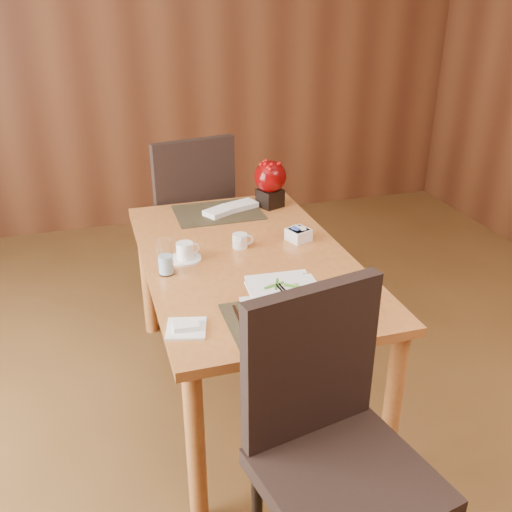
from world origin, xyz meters
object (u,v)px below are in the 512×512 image
object	(u,v)px
coffee_cup	(185,253)
sugar_caddy	(299,235)
near_chair	(331,435)
creamer_jug	(240,241)
far_chair	(188,212)
soup_setting	(284,302)
dining_table	(247,275)
water_glass	(165,257)
bread_plate	(186,328)
berry_decor	(270,181)

from	to	relation	value
coffee_cup	sugar_caddy	distance (m)	0.55
near_chair	sugar_caddy	bearing A→B (deg)	63.56
creamer_jug	far_chair	size ratio (longest dim) A/B	0.08
coffee_cup	sugar_caddy	size ratio (longest dim) A/B	1.48
soup_setting	sugar_caddy	world-z (taller)	soup_setting
creamer_jug	near_chair	size ratio (longest dim) A/B	0.09
far_chair	dining_table	bearing A→B (deg)	84.57
dining_table	water_glass	world-z (taller)	water_glass
bread_plate	far_chair	distance (m)	1.51
dining_table	soup_setting	xyz separation A→B (m)	(-0.01, -0.52, 0.15)
bread_plate	dining_table	bearing A→B (deg)	54.16
soup_setting	near_chair	size ratio (longest dim) A/B	0.28
berry_decor	far_chair	xyz separation A→B (m)	(-0.38, 0.40, -0.29)
sugar_caddy	berry_decor	bearing A→B (deg)	88.53
berry_decor	near_chair	distance (m)	1.61
soup_setting	berry_decor	world-z (taller)	berry_decor
water_glass	sugar_caddy	distance (m)	0.67
coffee_cup	creamer_jug	world-z (taller)	coffee_cup
creamer_jug	sugar_caddy	xyz separation A→B (m)	(0.29, -0.00, -0.00)
water_glass	creamer_jug	distance (m)	0.40
sugar_caddy	bread_plate	distance (m)	0.89
dining_table	water_glass	xyz separation A→B (m)	(-0.37, -0.07, 0.17)
far_chair	water_glass	bearing A→B (deg)	64.08
creamer_jug	berry_decor	size ratio (longest dim) A/B	0.36
water_glass	creamer_jug	size ratio (longest dim) A/B	1.72
water_glass	berry_decor	xyz separation A→B (m)	(0.66, 0.63, 0.07)
dining_table	creamer_jug	bearing A→B (deg)	92.78
near_chair	bread_plate	bearing A→B (deg)	115.51
dining_table	bread_plate	size ratio (longest dim) A/B	10.83
sugar_caddy	bread_plate	bearing A→B (deg)	-137.08
dining_table	sugar_caddy	bearing A→B (deg)	18.45
sugar_caddy	berry_decor	xyz separation A→B (m)	(0.01, 0.47, 0.12)
creamer_jug	near_chair	world-z (taller)	near_chair
creamer_jug	bread_plate	size ratio (longest dim) A/B	0.65
coffee_cup	soup_setting	bearing A→B (deg)	-65.17
near_chair	creamer_jug	bearing A→B (deg)	78.35
water_glass	soup_setting	bearing A→B (deg)	-51.54
sugar_caddy	coffee_cup	bearing A→B (deg)	-174.74
dining_table	berry_decor	xyz separation A→B (m)	(0.29, 0.57, 0.24)
sugar_caddy	near_chair	world-z (taller)	near_chair
soup_setting	sugar_caddy	size ratio (longest dim) A/B	3.07
water_glass	creamer_jug	world-z (taller)	water_glass
coffee_cup	berry_decor	size ratio (longest dim) A/B	0.56
coffee_cup	berry_decor	xyz separation A→B (m)	(0.56, 0.52, 0.11)
water_glass	far_chair	size ratio (longest dim) A/B	0.14
water_glass	near_chair	world-z (taller)	near_chair
soup_setting	bread_plate	distance (m)	0.37
dining_table	far_chair	world-z (taller)	far_chair
sugar_caddy	far_chair	world-z (taller)	far_chair
water_glass	bread_plate	distance (m)	0.45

